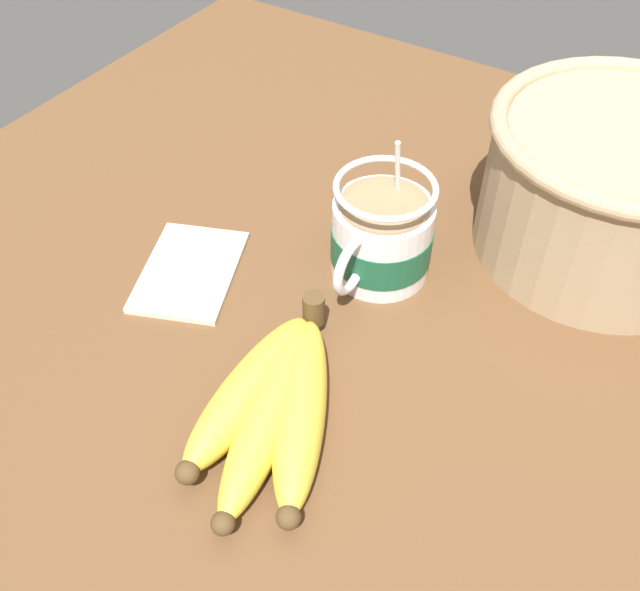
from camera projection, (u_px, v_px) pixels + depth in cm
name	position (u px, v px, depth cm)	size (l,w,h in cm)	color
table	(334.00, 316.00, 68.36)	(101.51, 101.51, 2.82)	brown
coffee_mug	(381.00, 237.00, 67.73)	(13.49, 9.75, 13.93)	silver
banana_bunch	(274.00, 404.00, 57.08)	(21.98, 12.95, 4.40)	#4C381E
woven_basket	(614.00, 186.00, 67.74)	(25.68, 25.68, 14.58)	tan
napkin	(190.00, 271.00, 70.22)	(15.08, 12.94, 0.60)	beige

